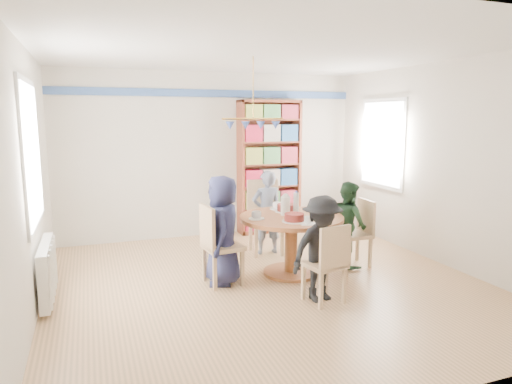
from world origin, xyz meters
name	(u,v)px	position (x,y,z in m)	size (l,w,h in m)	color
ground	(268,283)	(0.00, 0.00, 0.00)	(5.00, 5.00, 0.00)	tan
room_shell	(225,142)	(-0.26, 0.87, 1.65)	(5.00, 5.00, 5.00)	white
radiator	(47,271)	(-2.42, 0.30, 0.35)	(0.12, 1.00, 0.60)	silver
dining_table	(291,231)	(0.41, 0.22, 0.56)	(1.30, 1.30, 0.75)	brown
chair_left	(216,241)	(-0.58, 0.17, 0.53)	(0.47, 0.47, 0.96)	tan
chair_right	(359,229)	(1.41, 0.23, 0.49)	(0.40, 0.40, 0.89)	tan
chair_far	(265,213)	(0.45, 1.24, 0.58)	(0.53, 0.53, 1.06)	tan
chair_near	(329,260)	(0.38, -0.78, 0.48)	(0.44, 0.44, 0.87)	tan
person_left	(223,230)	(-0.49, 0.20, 0.65)	(0.64, 0.41, 1.30)	#1C1E3E
person_right	(348,224)	(1.26, 0.26, 0.57)	(0.55, 0.43, 1.14)	#1B3721
person_far	(267,212)	(0.44, 1.15, 0.61)	(0.44, 0.29, 1.22)	gray
person_near	(321,249)	(0.36, -0.66, 0.58)	(0.75, 0.43, 1.15)	black
bookshelf	(269,168)	(0.96, 2.34, 1.11)	(1.07, 0.32, 2.25)	maroon
tableware	(289,211)	(0.38, 0.25, 0.81)	(1.13, 1.13, 0.30)	white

